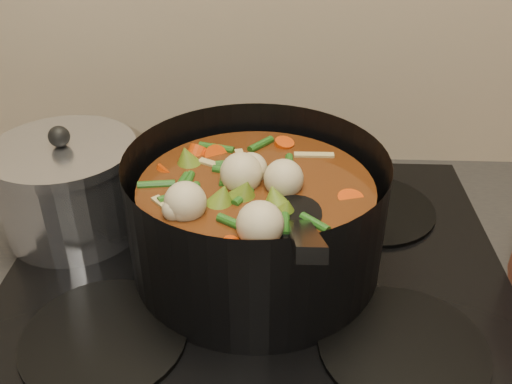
{
  "coord_description": "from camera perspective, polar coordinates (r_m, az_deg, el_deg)",
  "views": [
    {
      "loc": [
        0.02,
        1.37,
        1.4
      ],
      "look_at": [
        -0.0,
        1.94,
        1.04
      ],
      "focal_mm": 40.0,
      "sensor_mm": 36.0,
      "label": 1
    }
  ],
  "objects": [
    {
      "name": "stockpot",
      "position": [
        0.69,
        0.03,
        -2.54
      ],
      "size": [
        0.36,
        0.44,
        0.23
      ],
      "rotation": [
        0.0,
        0.0,
        -0.18
      ],
      "color": "black",
      "rests_on": "stovetop"
    },
    {
      "name": "saucepan",
      "position": [
        0.8,
        -18.13,
        0.41
      ],
      "size": [
        0.19,
        0.19,
        0.15
      ],
      "rotation": [
        0.0,
        0.0,
        -0.26
      ],
      "color": "silver",
      "rests_on": "stovetop"
    },
    {
      "name": "stovetop",
      "position": [
        0.73,
        0.12,
        -7.87
      ],
      "size": [
        0.62,
        0.54,
        0.03
      ],
      "color": "black",
      "rests_on": "counter"
    }
  ]
}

